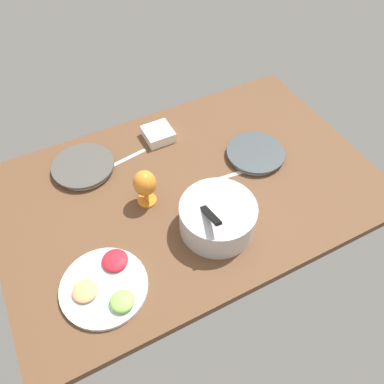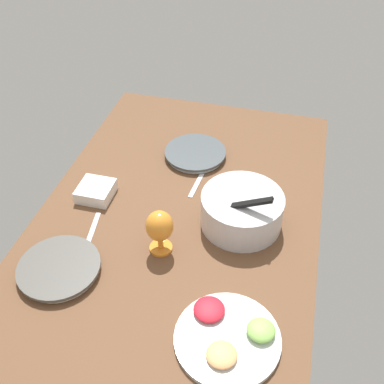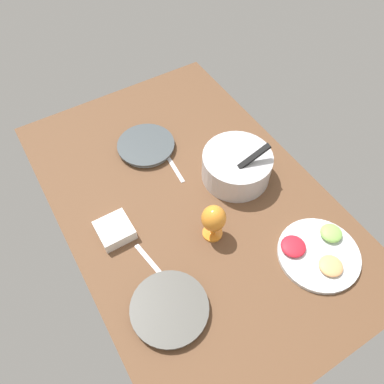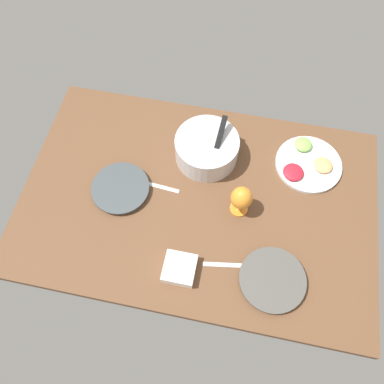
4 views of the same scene
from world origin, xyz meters
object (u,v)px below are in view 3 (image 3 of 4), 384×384
object	(u,v)px
dinner_plate_left	(146,146)
square_bowl_white	(115,230)
hurricane_glass_orange	(214,219)
dinner_plate_right	(170,309)
mixing_bowl	(237,165)
fruit_platter	(318,252)

from	to	relation	value
dinner_plate_left	square_bowl_white	world-z (taller)	square_bowl_white
hurricane_glass_orange	square_bowl_white	world-z (taller)	hurricane_glass_orange
dinner_plate_right	square_bowl_white	world-z (taller)	square_bowl_white
dinner_plate_left	dinner_plate_right	bearing A→B (deg)	-21.20
mixing_bowl	square_bowl_white	world-z (taller)	mixing_bowl
fruit_platter	dinner_plate_left	bearing A→B (deg)	-159.62
hurricane_glass_orange	dinner_plate_right	bearing A→B (deg)	-58.58
dinner_plate_left	square_bowl_white	size ratio (longest dim) A/B	2.04
fruit_platter	mixing_bowl	bearing A→B (deg)	-174.35
dinner_plate_right	square_bowl_white	distance (cm)	38.02
dinner_plate_left	dinner_plate_right	size ratio (longest dim) A/B	0.97
fruit_platter	square_bowl_white	distance (cm)	78.55
dinner_plate_left	fruit_platter	xyz separation A→B (cm)	(82.69, 30.71, -0.01)
fruit_platter	hurricane_glass_orange	world-z (taller)	hurricane_glass_orange
hurricane_glass_orange	square_bowl_white	xyz separation A→B (cm)	(-19.88, -32.64, -7.75)
mixing_bowl	square_bowl_white	xyz separation A→B (cm)	(-0.52, -57.25, -4.07)
dinner_plate_left	fruit_platter	distance (cm)	88.21
fruit_platter	square_bowl_white	size ratio (longest dim) A/B	2.40
square_bowl_white	hurricane_glass_orange	bearing A→B (deg)	58.65
mixing_bowl	hurricane_glass_orange	size ratio (longest dim) A/B	1.73
fruit_platter	square_bowl_white	world-z (taller)	square_bowl_white
dinner_plate_right	fruit_platter	xyz separation A→B (cm)	(10.39, 58.75, -0.12)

